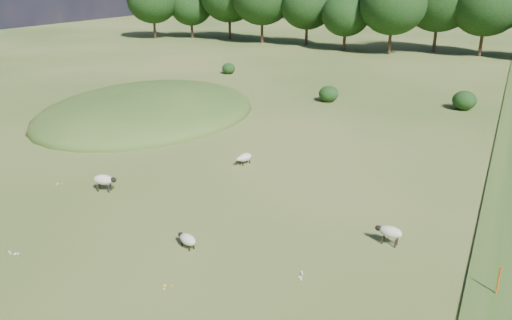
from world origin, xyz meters
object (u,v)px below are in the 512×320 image
Objects in this scene: marker_post at (498,282)px; sheep_2 at (187,239)px; sheep_0 at (104,180)px; sheep_1 at (244,157)px; sheep_3 at (390,232)px.

sheep_2 is at bearing -169.18° from marker_post.
sheep_1 is (4.62, 6.82, -0.21)m from sheep_0.
sheep_2 is 0.95× the size of sheep_3.
sheep_0 reaches higher than sheep_2.
marker_post is at bearing -17.73° from sheep_0.
sheep_3 is (-4.22, 1.89, -0.01)m from marker_post.
marker_post is at bearing 159.99° from sheep_3.
marker_post is 15.93m from sheep_1.
sheep_3 is at bearing 155.88° from marker_post.
marker_post is 11.82m from sheep_2.
marker_post reaches higher than sheep_2.
sheep_2 is 8.45m from sheep_3.
sheep_3 is (7.38, 4.11, 0.20)m from sheep_2.
marker_post reaches higher than sheep_3.
sheep_1 reaches higher than sheep_2.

